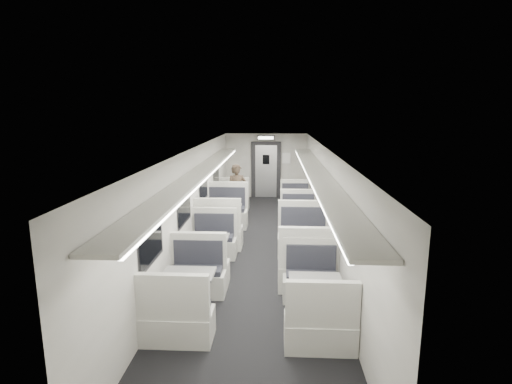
# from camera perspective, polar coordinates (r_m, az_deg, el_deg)

# --- Properties ---
(room) EXTENTS (3.24, 12.24, 2.64)m
(room) POSITION_cam_1_polar(r_m,az_deg,el_deg) (9.07, 0.46, -1.35)
(room) COLOR black
(room) RESTS_ON ground
(booth_left_a) EXTENTS (0.95, 1.94, 1.04)m
(booth_left_a) POSITION_cam_1_polar(r_m,az_deg,el_deg) (12.58, -3.45, -1.71)
(booth_left_a) COLOR beige
(booth_left_a) RESTS_ON room
(booth_left_b) EXTENTS (1.16, 2.35, 1.26)m
(booth_left_b) POSITION_cam_1_polar(r_m,az_deg,el_deg) (10.42, -4.80, -4.11)
(booth_left_b) COLOR beige
(booth_left_b) RESTS_ON room
(booth_left_c) EXTENTS (1.00, 2.03, 1.09)m
(booth_left_c) POSITION_cam_1_polar(r_m,az_deg,el_deg) (8.34, -6.84, -8.60)
(booth_left_c) COLOR beige
(booth_left_c) RESTS_ON room
(booth_left_d) EXTENTS (1.00, 2.02, 1.08)m
(booth_left_d) POSITION_cam_1_polar(r_m,az_deg,el_deg) (6.67, -9.57, -14.03)
(booth_left_d) COLOR beige
(booth_left_d) RESTS_ON room
(booth_right_a) EXTENTS (0.95, 1.94, 1.04)m
(booth_right_a) POSITION_cam_1_polar(r_m,az_deg,el_deg) (12.26, 5.75, -2.09)
(booth_right_a) COLOR beige
(booth_right_a) RESTS_ON room
(booth_right_b) EXTENTS (0.99, 2.01, 1.07)m
(booth_right_b) POSITION_cam_1_polar(r_m,az_deg,el_deg) (10.45, 6.24, -4.44)
(booth_right_b) COLOR beige
(booth_right_b) RESTS_ON room
(booth_right_c) EXTENTS (1.14, 2.30, 1.23)m
(booth_right_c) POSITION_cam_1_polar(r_m,az_deg,el_deg) (8.29, 7.13, -8.37)
(booth_right_c) COLOR beige
(booth_right_c) RESTS_ON room
(booth_right_d) EXTENTS (0.97, 1.98, 1.06)m
(booth_right_d) POSITION_cam_1_polar(r_m,az_deg,el_deg) (6.48, 8.42, -14.88)
(booth_right_d) COLOR beige
(booth_right_d) RESTS_ON room
(passenger) EXTENTS (0.67, 0.51, 1.66)m
(passenger) POSITION_cam_1_polar(r_m,az_deg,el_deg) (12.05, -2.72, 0.07)
(passenger) COLOR black
(passenger) RESTS_ON room
(window_a) EXTENTS (0.02, 1.18, 0.84)m
(window_a) POSITION_cam_1_polar(r_m,az_deg,el_deg) (12.51, -5.69, 2.87)
(window_a) COLOR black
(window_a) RESTS_ON room
(window_b) EXTENTS (0.02, 1.18, 0.84)m
(window_b) POSITION_cam_1_polar(r_m,az_deg,el_deg) (10.37, -7.49, 1.04)
(window_b) COLOR black
(window_b) RESTS_ON room
(window_c) EXTENTS (0.02, 1.18, 0.84)m
(window_c) POSITION_cam_1_polar(r_m,az_deg,el_deg) (8.27, -10.20, -1.74)
(window_c) COLOR black
(window_c) RESTS_ON room
(window_d) EXTENTS (0.02, 1.18, 0.84)m
(window_d) POSITION_cam_1_polar(r_m,az_deg,el_deg) (6.22, -14.76, -6.37)
(window_d) COLOR black
(window_d) RESTS_ON room
(luggage_rack_left) EXTENTS (0.46, 10.40, 0.09)m
(luggage_rack_left) POSITION_cam_1_polar(r_m,az_deg,el_deg) (8.78, -7.76, 2.88)
(luggage_rack_left) COLOR beige
(luggage_rack_left) RESTS_ON room
(luggage_rack_right) EXTENTS (0.46, 10.40, 0.09)m
(luggage_rack_right) POSITION_cam_1_polar(r_m,az_deg,el_deg) (8.68, 8.63, 2.75)
(luggage_rack_right) COLOR beige
(luggage_rack_right) RESTS_ON room
(vestibule_door) EXTENTS (1.10, 0.13, 2.10)m
(vestibule_door) POSITION_cam_1_polar(r_m,az_deg,el_deg) (14.93, 1.44, 3.12)
(vestibule_door) COLOR black
(vestibule_door) RESTS_ON room
(exit_sign) EXTENTS (0.62, 0.12, 0.16)m
(exit_sign) POSITION_cam_1_polar(r_m,az_deg,el_deg) (14.31, 1.41, 7.75)
(exit_sign) COLOR black
(exit_sign) RESTS_ON room
(wall_notice) EXTENTS (0.32, 0.02, 0.40)m
(wall_notice) POSITION_cam_1_polar(r_m,az_deg,el_deg) (14.86, 4.35, 4.84)
(wall_notice) COLOR white
(wall_notice) RESTS_ON room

